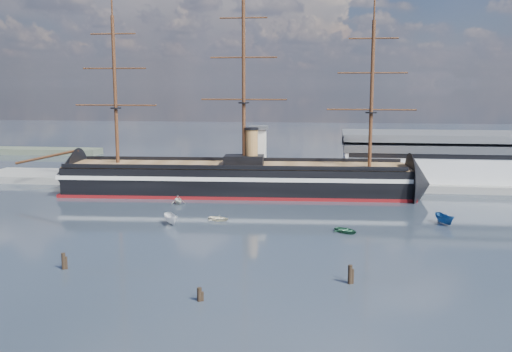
# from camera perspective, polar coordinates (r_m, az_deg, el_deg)

# --- Properties ---
(ground) EXTENTS (600.00, 600.00, 0.00)m
(ground) POSITION_cam_1_polar(r_m,az_deg,el_deg) (129.79, -2.84, -3.51)
(ground) COLOR black
(ground) RESTS_ON ground
(quay) EXTENTS (180.00, 18.00, 2.00)m
(quay) POSITION_cam_1_polar(r_m,az_deg,el_deg) (163.62, 2.81, -0.85)
(quay) COLOR slate
(quay) RESTS_ON ground
(warehouse) EXTENTS (63.00, 21.00, 11.60)m
(warehouse) POSITION_cam_1_polar(r_m,az_deg,el_deg) (169.74, 19.32, 1.73)
(warehouse) COLOR #B7BABC
(warehouse) RESTS_ON ground
(quay_tower) EXTENTS (5.00, 5.00, 15.00)m
(quay_tower) POSITION_cam_1_polar(r_m,az_deg,el_deg) (159.92, 0.25, 2.46)
(quay_tower) COLOR silver
(quay_tower) RESTS_ON ground
(warship) EXTENTS (113.32, 21.36, 53.94)m
(warship) POSITION_cam_1_polar(r_m,az_deg,el_deg) (148.85, -2.63, -0.28)
(warship) COLOR black
(warship) RESTS_ON ground
(motorboat_a) EXTENTS (7.16, 5.68, 2.74)m
(motorboat_a) POSITION_cam_1_polar(r_m,az_deg,el_deg) (118.67, -8.47, -4.82)
(motorboat_a) COLOR white
(motorboat_a) RESTS_ON ground
(motorboat_b) EXTENTS (1.73, 3.02, 1.32)m
(motorboat_b) POSITION_cam_1_polar(r_m,az_deg,el_deg) (120.97, -3.76, -4.46)
(motorboat_b) COLOR #F8EECC
(motorboat_b) RESTS_ON ground
(motorboat_d) EXTENTS (6.85, 5.55, 2.32)m
(motorboat_d) POSITION_cam_1_polar(r_m,az_deg,el_deg) (138.41, -7.79, -2.78)
(motorboat_d) COLOR beige
(motorboat_d) RESTS_ON ground
(motorboat_e) EXTENTS (2.91, 3.16, 1.44)m
(motorboat_e) POSITION_cam_1_polar(r_m,az_deg,el_deg) (112.34, 8.99, -5.63)
(motorboat_e) COLOR #275A3F
(motorboat_e) RESTS_ON ground
(motorboat_f) EXTENTS (7.22, 4.84, 2.71)m
(motorboat_f) POSITION_cam_1_polar(r_m,az_deg,el_deg) (123.63, 18.32, -4.62)
(motorboat_f) COLOR navy
(motorboat_f) RESTS_ON ground
(piling_near_left) EXTENTS (0.64, 0.64, 3.31)m
(piling_near_left) POSITION_cam_1_polar(r_m,az_deg,el_deg) (94.84, -18.65, -8.82)
(piling_near_left) COLOR black
(piling_near_left) RESTS_ON ground
(piling_near_mid) EXTENTS (0.64, 0.64, 2.57)m
(piling_near_mid) POSITION_cam_1_polar(r_m,az_deg,el_deg) (77.94, -5.67, -12.34)
(piling_near_mid) COLOR black
(piling_near_mid) RESTS_ON ground
(piling_near_right) EXTENTS (0.64, 0.64, 3.51)m
(piling_near_right) POSITION_cam_1_polar(r_m,az_deg,el_deg) (84.88, 9.36, -10.58)
(piling_near_right) COLOR black
(piling_near_right) RESTS_ON ground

